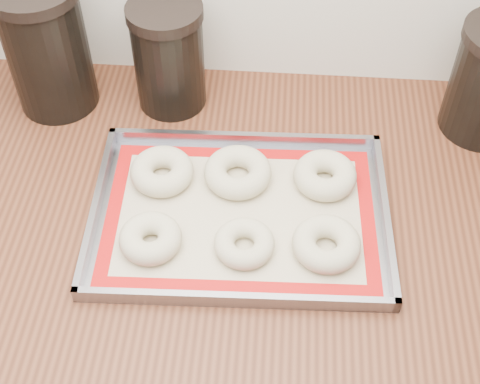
# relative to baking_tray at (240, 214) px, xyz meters

# --- Properties ---
(cabinet) EXTENTS (3.00, 0.65, 0.86)m
(cabinet) POSITION_rel_baking_tray_xyz_m (0.04, 0.03, -0.48)
(cabinet) COLOR #566155
(cabinet) RESTS_ON floor
(countertop) EXTENTS (3.06, 0.68, 0.04)m
(countertop) POSITION_rel_baking_tray_xyz_m (0.04, 0.03, -0.03)
(countertop) COLOR brown
(countertop) RESTS_ON cabinet
(baking_tray) EXTENTS (0.47, 0.35, 0.03)m
(baking_tray) POSITION_rel_baking_tray_xyz_m (0.00, 0.00, 0.00)
(baking_tray) COLOR gray
(baking_tray) RESTS_ON countertop
(baking_mat) EXTENTS (0.43, 0.31, 0.00)m
(baking_mat) POSITION_rel_baking_tray_xyz_m (-0.00, 0.00, -0.00)
(baking_mat) COLOR #C6B793
(baking_mat) RESTS_ON baking_tray
(bagel_front_left) EXTENTS (0.11, 0.11, 0.04)m
(bagel_front_left) POSITION_rel_baking_tray_xyz_m (-0.13, -0.07, 0.02)
(bagel_front_left) COLOR beige
(bagel_front_left) RESTS_ON baking_mat
(bagel_front_mid) EXTENTS (0.11, 0.11, 0.03)m
(bagel_front_mid) POSITION_rel_baking_tray_xyz_m (0.01, -0.07, 0.01)
(bagel_front_mid) COLOR beige
(bagel_front_mid) RESTS_ON baking_mat
(bagel_front_right) EXTENTS (0.13, 0.13, 0.04)m
(bagel_front_right) POSITION_rel_baking_tray_xyz_m (0.13, -0.06, 0.02)
(bagel_front_right) COLOR beige
(bagel_front_right) RESTS_ON baking_mat
(bagel_back_left) EXTENTS (0.11, 0.11, 0.04)m
(bagel_back_left) POSITION_rel_baking_tray_xyz_m (-0.13, 0.07, 0.02)
(bagel_back_left) COLOR beige
(bagel_back_left) RESTS_ON baking_mat
(bagel_back_mid) EXTENTS (0.14, 0.14, 0.04)m
(bagel_back_mid) POSITION_rel_baking_tray_xyz_m (-0.01, 0.07, 0.02)
(bagel_back_mid) COLOR beige
(bagel_back_mid) RESTS_ON baking_mat
(bagel_back_right) EXTENTS (0.12, 0.12, 0.04)m
(bagel_back_right) POSITION_rel_baking_tray_xyz_m (0.13, 0.08, 0.02)
(bagel_back_right) COLOR beige
(bagel_back_right) RESTS_ON baking_mat
(canister_left) EXTENTS (0.15, 0.15, 0.24)m
(canister_left) POSITION_rel_baking_tray_xyz_m (-0.35, 0.25, 0.11)
(canister_left) COLOR black
(canister_left) RESTS_ON countertop
(canister_mid) EXTENTS (0.13, 0.13, 0.20)m
(canister_mid) POSITION_rel_baking_tray_xyz_m (-0.14, 0.27, 0.09)
(canister_mid) COLOR black
(canister_mid) RESTS_ON countertop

